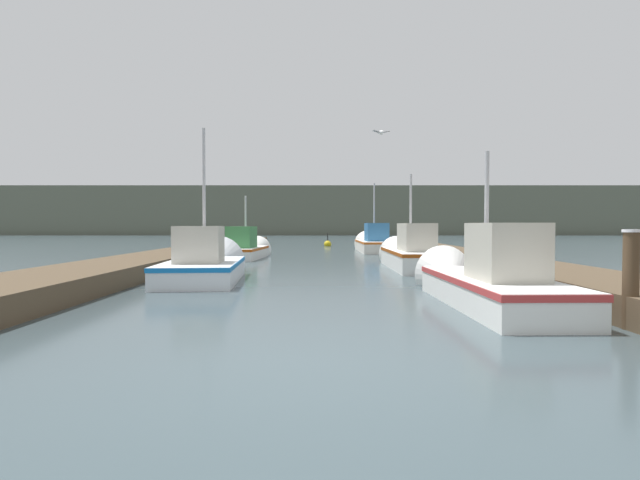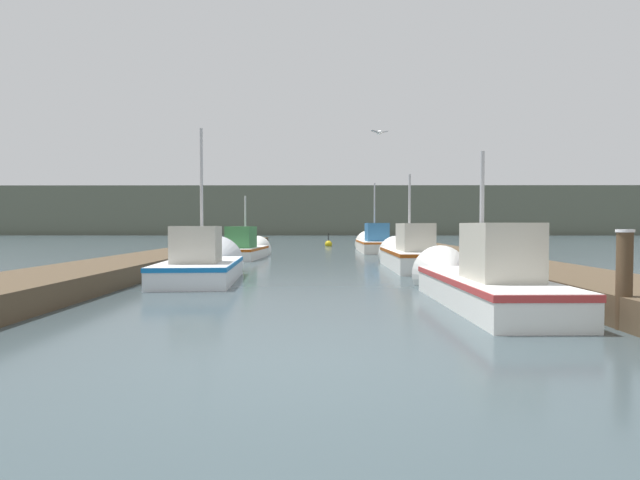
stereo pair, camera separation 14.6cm
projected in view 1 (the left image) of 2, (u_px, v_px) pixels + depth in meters
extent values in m
plane|color=#38474C|center=(310.00, 368.00, 5.00)|extent=(200.00, 200.00, 0.00)
cube|color=#4C3D2B|center=(189.00, 254.00, 20.97)|extent=(2.26, 40.00, 0.46)
cube|color=#4C3D2B|center=(445.00, 254.00, 21.00)|extent=(2.26, 40.00, 0.46)
cube|color=#565B4C|center=(318.00, 212.00, 78.66)|extent=(120.00, 16.00, 7.10)
cube|color=silver|center=(492.00, 292.00, 8.74)|extent=(1.54, 4.56, 0.54)
cube|color=#AC3232|center=(492.00, 280.00, 8.73)|extent=(1.57, 4.59, 0.10)
cone|color=silver|center=(448.00, 276.00, 11.48)|extent=(1.39, 0.99, 1.37)
cube|color=#B2AD9E|center=(505.00, 251.00, 8.15)|extent=(0.99, 1.35, 0.94)
cylinder|color=#B2B2B7|center=(485.00, 213.00, 9.04)|extent=(0.08, 0.08, 2.23)
cube|color=silver|center=(202.00, 271.00, 12.62)|extent=(2.06, 4.04, 0.52)
cube|color=#1369B9|center=(202.00, 264.00, 12.62)|extent=(2.09, 4.07, 0.10)
cone|color=silver|center=(215.00, 264.00, 15.01)|extent=(1.75, 0.99, 1.70)
cube|color=#B2AD9E|center=(198.00, 244.00, 12.11)|extent=(1.16, 1.27, 0.89)
cylinder|color=#B2B2B7|center=(203.00, 194.00, 12.86)|extent=(0.08, 0.08, 3.41)
cube|color=silver|center=(411.00, 259.00, 16.46)|extent=(1.50, 4.91, 0.62)
cube|color=#983F0D|center=(411.00, 252.00, 16.45)|extent=(1.53, 4.94, 0.10)
cone|color=silver|center=(397.00, 254.00, 19.35)|extent=(1.40, 0.89, 1.40)
cube|color=#B2AD9E|center=(415.00, 237.00, 15.82)|extent=(0.96, 1.86, 0.88)
cylinder|color=#B2B2B7|center=(410.00, 212.00, 16.78)|extent=(0.08, 0.08, 2.53)
cube|color=silver|center=(243.00, 253.00, 21.40)|extent=(1.69, 3.97, 0.49)
cube|color=#AB470F|center=(243.00, 249.00, 21.39)|extent=(1.72, 4.00, 0.10)
cone|color=silver|center=(254.00, 250.00, 23.80)|extent=(1.42, 1.03, 1.36)
cube|color=#387A42|center=(241.00, 237.00, 20.89)|extent=(1.12, 1.64, 0.89)
cylinder|color=#B2B2B7|center=(245.00, 221.00, 21.65)|extent=(0.08, 0.08, 2.23)
cube|color=silver|center=(374.00, 246.00, 26.96)|extent=(1.76, 5.12, 0.60)
cube|color=#CA5D1F|center=(374.00, 242.00, 26.95)|extent=(1.79, 5.15, 0.10)
cone|color=silver|center=(367.00, 244.00, 30.11)|extent=(1.62, 1.23, 1.61)
cube|color=#2D6699|center=(375.00, 232.00, 26.30)|extent=(1.14, 1.74, 0.95)
cylinder|color=#B2B2B7|center=(373.00, 212.00, 27.28)|extent=(0.08, 0.08, 3.13)
cylinder|color=#473523|center=(228.00, 245.00, 23.82)|extent=(0.23, 0.23, 0.94)
cylinder|color=silver|center=(228.00, 235.00, 23.80)|extent=(0.26, 0.26, 0.04)
cylinder|color=#473523|center=(629.00, 281.00, 6.85)|extent=(0.21, 0.21, 1.34)
cylinder|color=silver|center=(630.00, 231.00, 6.83)|extent=(0.24, 0.24, 0.04)
cylinder|color=#473523|center=(180.00, 254.00, 15.76)|extent=(0.25, 0.25, 1.07)
cylinder|color=silver|center=(180.00, 236.00, 15.74)|extent=(0.29, 0.29, 0.04)
sphere|color=gold|center=(327.00, 244.00, 34.00)|extent=(0.50, 0.50, 0.50)
cylinder|color=black|center=(327.00, 237.00, 33.99)|extent=(0.06, 0.06, 0.50)
ellipsoid|color=white|center=(380.00, 133.00, 15.27)|extent=(0.22, 0.31, 0.12)
cube|color=gray|center=(376.00, 132.00, 15.22)|extent=(0.30, 0.20, 0.07)
cube|color=gray|center=(384.00, 132.00, 15.31)|extent=(0.30, 0.20, 0.07)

